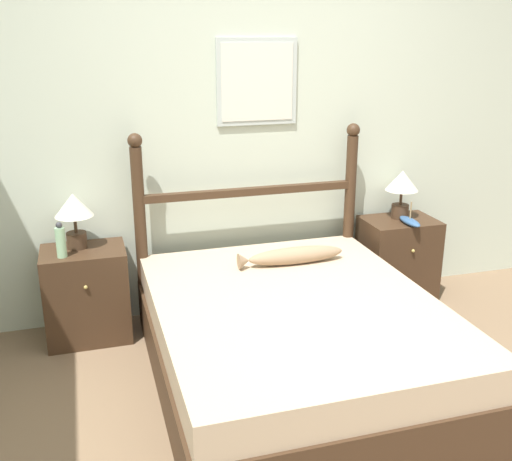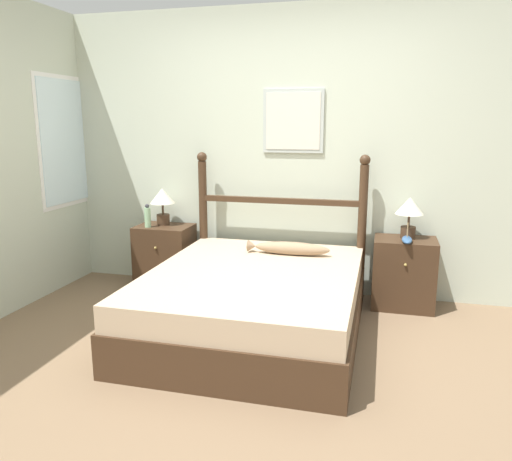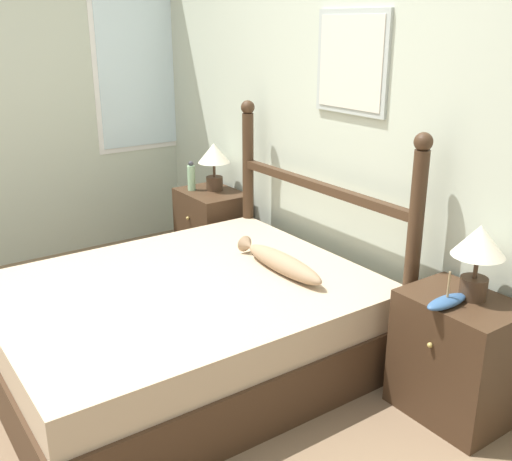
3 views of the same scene
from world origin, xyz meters
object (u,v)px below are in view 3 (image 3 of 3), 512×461
(nightstand_left, at_px, (212,230))
(model_boat, at_px, (447,302))
(bed, at_px, (184,325))
(fish_pillow, at_px, (280,262))
(bottle, at_px, (191,177))
(table_lamp_right, at_px, (478,249))
(nightstand_right, at_px, (456,357))
(table_lamp_left, at_px, (214,158))

(nightstand_left, distance_m, model_boat, 2.22)
(bed, bearing_deg, fish_pillow, 72.46)
(bed, bearing_deg, bottle, 148.64)
(bottle, bearing_deg, fish_pillow, -9.20)
(table_lamp_right, bearing_deg, nightstand_left, -178.90)
(nightstand_right, height_order, model_boat, model_boat)
(bottle, xyz_separation_m, model_boat, (2.31, -0.03, -0.08))
(table_lamp_right, distance_m, bottle, 2.33)
(table_lamp_right, height_order, fish_pillow, table_lamp_right)
(bottle, height_order, fish_pillow, bottle)
(nightstand_left, relative_size, table_lamp_left, 1.72)
(model_boat, relative_size, fish_pillow, 0.35)
(table_lamp_right, xyz_separation_m, fish_pillow, (-0.95, -0.36, -0.30))
(bed, height_order, table_lamp_left, table_lamp_left)
(nightstand_right, distance_m, table_lamp_right, 0.54)
(fish_pillow, bearing_deg, table_lamp_right, 20.80)
(table_lamp_right, distance_m, model_boat, 0.27)
(nightstand_left, relative_size, fish_pillow, 0.87)
(table_lamp_left, relative_size, model_boat, 1.44)
(table_lamp_right, bearing_deg, bed, -141.74)
(bed, relative_size, nightstand_left, 3.19)
(table_lamp_left, height_order, table_lamp_right, same)
(bed, bearing_deg, model_boat, 32.97)
(nightstand_left, distance_m, nightstand_right, 2.19)
(table_lamp_left, height_order, model_boat, table_lamp_left)
(nightstand_left, distance_m, bottle, 0.43)
(bed, height_order, bottle, bottle)
(table_lamp_left, bearing_deg, table_lamp_right, -0.14)
(nightstand_left, bearing_deg, bed, -37.27)
(nightstand_left, height_order, bottle, bottle)
(table_lamp_right, xyz_separation_m, model_boat, (-0.01, -0.16, -0.21))
(table_lamp_left, relative_size, bottle, 1.59)
(bed, xyz_separation_m, nightstand_left, (-1.10, 0.83, 0.06))
(bottle, bearing_deg, model_boat, -0.65)
(bed, distance_m, fish_pillow, 0.62)
(table_lamp_left, bearing_deg, bed, -38.13)
(nightstand_right, height_order, table_lamp_left, table_lamp_left)
(model_boat, bearing_deg, table_lamp_right, 85.66)
(bed, distance_m, nightstand_right, 1.38)
(nightstand_left, xyz_separation_m, bottle, (-0.12, -0.09, 0.40))
(table_lamp_left, xyz_separation_m, model_boat, (2.22, -0.17, -0.21))
(table_lamp_right, relative_size, model_boat, 1.44)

